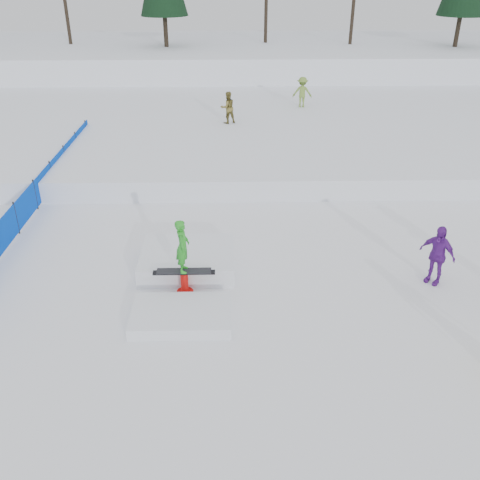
{
  "coord_description": "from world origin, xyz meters",
  "views": [
    {
      "loc": [
        0.21,
        -10.67,
        7.77
      ],
      "look_at": [
        0.5,
        2.0,
        1.1
      ],
      "focal_mm": 40.0,
      "sensor_mm": 36.0,
      "label": 1
    }
  ],
  "objects_px": {
    "safety_fence": "(35,194)",
    "walker_olive": "(228,107)",
    "walker_ygreen": "(302,92)",
    "spectator_purple": "(437,255)",
    "jib_rail_feature": "(186,272)"
  },
  "relations": [
    {
      "from": "walker_olive",
      "to": "walker_ygreen",
      "type": "bearing_deg",
      "value": -163.59
    },
    {
      "from": "jib_rail_feature",
      "to": "walker_olive",
      "type": "bearing_deg",
      "value": 84.85
    },
    {
      "from": "safety_fence",
      "to": "jib_rail_feature",
      "type": "distance_m",
      "value": 7.39
    },
    {
      "from": "walker_ygreen",
      "to": "jib_rail_feature",
      "type": "relative_size",
      "value": 0.35
    },
    {
      "from": "walker_ygreen",
      "to": "safety_fence",
      "type": "bearing_deg",
      "value": 55.01
    },
    {
      "from": "walker_olive",
      "to": "walker_ygreen",
      "type": "distance_m",
      "value": 4.99
    },
    {
      "from": "walker_ygreen",
      "to": "jib_rail_feature",
      "type": "height_order",
      "value": "walker_ygreen"
    },
    {
      "from": "safety_fence",
      "to": "walker_olive",
      "type": "bearing_deg",
      "value": 50.35
    },
    {
      "from": "spectator_purple",
      "to": "jib_rail_feature",
      "type": "bearing_deg",
      "value": -135.64
    },
    {
      "from": "jib_rail_feature",
      "to": "walker_ygreen",
      "type": "bearing_deg",
      "value": 72.37
    },
    {
      "from": "jib_rail_feature",
      "to": "safety_fence",
      "type": "bearing_deg",
      "value": 138.53
    },
    {
      "from": "walker_ygreen",
      "to": "spectator_purple",
      "type": "height_order",
      "value": "walker_ygreen"
    },
    {
      "from": "walker_ygreen",
      "to": "spectator_purple",
      "type": "distance_m",
      "value": 16.32
    },
    {
      "from": "walker_olive",
      "to": "spectator_purple",
      "type": "height_order",
      "value": "walker_olive"
    },
    {
      "from": "spectator_purple",
      "to": "jib_rail_feature",
      "type": "relative_size",
      "value": 0.38
    }
  ]
}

